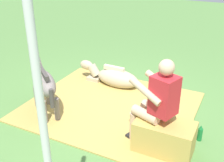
# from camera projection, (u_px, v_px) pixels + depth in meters

# --- Properties ---
(ground_plane) EXTENTS (24.00, 24.00, 0.00)m
(ground_plane) POSITION_uv_depth(u_px,v_px,m) (110.00, 109.00, 4.83)
(ground_plane) COLOR #568442
(hay_patch) EXTENTS (2.81, 2.44, 0.02)m
(hay_patch) POSITION_uv_depth(u_px,v_px,m) (110.00, 106.00, 4.89)
(hay_patch) COLOR tan
(hay_patch) RESTS_ON ground
(hay_bale) EXTENTS (0.78, 0.45, 0.45)m
(hay_bale) POSITION_uv_depth(u_px,v_px,m) (164.00, 137.00, 3.73)
(hay_bale) COLOR tan
(hay_bale) RESTS_ON ground
(person_seated) EXTENTS (0.72, 0.55, 1.33)m
(person_seated) POSITION_uv_depth(u_px,v_px,m) (156.00, 101.00, 3.61)
(person_seated) COLOR #D8AD8C
(person_seated) RESTS_ON ground
(pony_standing) EXTENTS (1.14, 0.97, 0.93)m
(pony_standing) POSITION_uv_depth(u_px,v_px,m) (43.00, 81.00, 4.52)
(pony_standing) COLOR slate
(pony_standing) RESTS_ON ground
(pony_lying) EXTENTS (1.34, 0.44, 0.42)m
(pony_lying) POSITION_uv_depth(u_px,v_px,m) (113.00, 77.00, 5.58)
(pony_lying) COLOR tan
(pony_lying) RESTS_ON ground
(soda_bottle) EXTENTS (0.07, 0.07, 0.25)m
(soda_bottle) POSITION_uv_depth(u_px,v_px,m) (200.00, 133.00, 3.99)
(soda_bottle) COLOR #197233
(soda_bottle) RESTS_ON ground
(tent_pole_left) EXTENTS (0.06, 0.06, 2.31)m
(tent_pole_left) POSITION_uv_depth(u_px,v_px,m) (47.00, 152.00, 2.05)
(tent_pole_left) COLOR silver
(tent_pole_left) RESTS_ON ground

